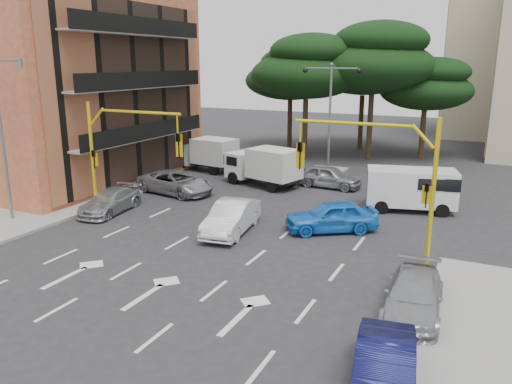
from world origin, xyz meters
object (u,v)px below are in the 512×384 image
car_silver_wagon (110,201)px  box_truck_a (205,154)px  street_lamp_center (330,100)px  car_silver_parked (414,296)px  car_silver_cross_b (328,176)px  car_blue_compact (331,216)px  van_white (411,190)px  car_navy_parked (384,371)px  box_truck_b (263,167)px  signal_mast_right (387,169)px  car_white_hatch (231,217)px  car_silver_cross_a (176,182)px  signal_mast_left (118,145)px  street_lamp_left (4,130)px

car_silver_wagon → box_truck_a: bearing=87.9°
street_lamp_center → car_silver_parked: (8.70, -18.14, -4.79)m
car_silver_cross_b → car_silver_parked: size_ratio=0.98×
car_blue_compact → van_white: van_white is taller
car_blue_compact → car_silver_parked: (4.89, -6.78, -0.12)m
car_navy_parked → box_truck_b: box_truck_b is taller
car_navy_parked → box_truck_a: (-17.70, 20.71, 0.57)m
van_white → box_truck_b: (-9.70, 1.56, 0.11)m
signal_mast_right → box_truck_b: (-9.85, 9.51, -2.60)m
van_white → box_truck_b: 9.83m
box_truck_a → box_truck_b: 6.46m
signal_mast_right → van_white: signal_mast_right is taller
car_silver_parked → van_white: van_white is taller
car_silver_cross_b → van_white: 6.45m
car_white_hatch → car_silver_cross_a: bearing=134.9°
car_navy_parked → box_truck_b: bearing=113.6°
signal_mast_left → car_white_hatch: signal_mast_left is taller
box_truck_b → signal_mast_right: bearing=-118.6°
car_silver_wagon → box_truck_a: size_ratio=0.85×
van_white → car_silver_parked: bearing=-5.0°
signal_mast_left → van_white: signal_mast_left is taller
car_blue_compact → car_silver_cross_a: (-10.90, 2.71, -0.05)m
car_silver_cross_a → box_truck_a: bearing=24.8°
car_silver_cross_b → box_truck_b: size_ratio=0.83×
street_lamp_left → car_silver_cross_b: 19.05m
street_lamp_center → car_white_hatch: street_lamp_center is taller
car_blue_compact → street_lamp_left: bearing=-102.8°
street_lamp_left → car_silver_cross_a: 10.17m
signal_mast_left → box_truck_b: 10.55m
street_lamp_left → car_blue_compact: bearing=20.5°
car_silver_parked → van_white: 12.27m
car_navy_parked → car_silver_cross_a: bearing=129.1°
signal_mast_left → car_silver_wagon: signal_mast_left is taller
car_blue_compact → box_truck_b: bearing=-168.4°
car_silver_cross_b → street_lamp_left: bearing=141.8°
car_white_hatch → street_lamp_center: bearing=79.7°
car_navy_parked → signal_mast_right: bearing=93.1°
car_white_hatch → box_truck_a: size_ratio=0.90×
signal_mast_right → street_lamp_left: size_ratio=0.75×
street_lamp_center → car_silver_cross_a: 12.15m
car_silver_cross_a → box_truck_b: bearing=-35.4°
car_silver_cross_a → car_silver_parked: bearing=-112.1°
car_silver_wagon → signal_mast_left: bearing=-26.7°
car_white_hatch → car_navy_parked: (9.17, -9.10, -0.08)m
signal_mast_right → street_lamp_center: street_lamp_center is taller
car_silver_parked → box_truck_a: (-17.70, 16.14, 0.61)m
van_white → car_silver_cross_a: bearing=-93.9°
car_silver_cross_b → car_silver_parked: 16.99m
car_white_hatch → van_white: van_white is taller
car_blue_compact → box_truck_a: (-12.81, 9.36, 0.49)m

